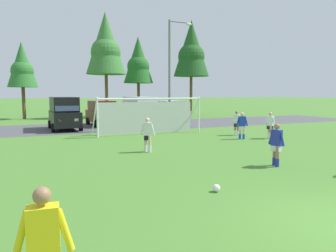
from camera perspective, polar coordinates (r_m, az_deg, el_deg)
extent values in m
plane|color=#477A2D|center=(20.30, -6.31, -1.99)|extent=(400.00, 400.00, 0.00)
cube|color=#4C4C51|center=(27.16, -10.84, -0.07)|extent=(52.00, 8.40, 0.01)
sphere|color=white|center=(9.10, 8.82, -11.12)|extent=(0.22, 0.22, 0.22)
sphere|color=black|center=(9.10, 8.82, -11.09)|extent=(0.08, 0.08, 0.08)
sphere|color=red|center=(9.13, 9.15, -11.06)|extent=(0.07, 0.07, 0.07)
cylinder|color=white|center=(22.73, 5.66, 1.95)|extent=(0.12, 0.12, 2.44)
cylinder|color=white|center=(20.13, -12.75, 1.33)|extent=(0.12, 0.12, 2.44)
cylinder|color=white|center=(21.10, -3.00, 4.99)|extent=(7.32, 0.17, 0.12)
cylinder|color=white|center=(23.51, 4.57, 2.39)|extent=(0.10, 1.94, 2.46)
cylinder|color=white|center=(21.00, -13.24, 1.84)|extent=(0.10, 1.94, 2.46)
cube|color=silver|center=(22.10, -3.92, 1.54)|extent=(6.95, 0.09, 2.20)
cube|color=yellow|center=(4.31, -21.79, -17.17)|extent=(0.40, 0.28, 0.60)
sphere|color=#936B4C|center=(4.16, -22.01, -11.70)|extent=(0.22, 0.22, 0.22)
cylinder|color=yellow|center=(4.38, -25.16, -17.22)|extent=(0.24, 0.11, 0.55)
cylinder|color=yellow|center=(4.27, -18.30, -17.56)|extent=(0.24, 0.11, 0.55)
cylinder|color=#936B4C|center=(21.42, 12.62, -0.60)|extent=(0.14, 0.14, 0.80)
cylinder|color=#936B4C|center=(21.55, 12.15, -0.55)|extent=(0.14, 0.14, 0.80)
cylinder|color=white|center=(21.45, 12.61, -1.24)|extent=(0.15, 0.15, 0.32)
cylinder|color=white|center=(21.58, 12.13, -1.19)|extent=(0.15, 0.15, 0.32)
cube|color=black|center=(21.46, 12.40, 0.27)|extent=(0.39, 0.40, 0.28)
cube|color=white|center=(21.42, 12.43, 1.28)|extent=(0.44, 0.44, 0.60)
sphere|color=#936B4C|center=(21.39, 12.45, 2.43)|extent=(0.22, 0.22, 0.22)
cylinder|color=white|center=(21.34, 13.07, 1.20)|extent=(0.22, 0.23, 0.55)
cylinder|color=white|center=(21.51, 11.79, 1.26)|extent=(0.22, 0.23, 0.55)
cylinder|color=beige|center=(19.66, 13.65, -1.19)|extent=(0.14, 0.14, 0.80)
cylinder|color=beige|center=(19.72, 12.99, -1.16)|extent=(0.14, 0.14, 0.80)
cylinder|color=blue|center=(19.69, 13.64, -1.89)|extent=(0.15, 0.15, 0.32)
cylinder|color=blue|center=(19.75, 12.98, -1.85)|extent=(0.15, 0.15, 0.32)
cube|color=silver|center=(19.66, 13.34, -0.25)|extent=(0.39, 0.32, 0.28)
cube|color=#1E38B7|center=(19.62, 13.37, 0.85)|extent=(0.44, 0.35, 0.60)
sphere|color=beige|center=(19.59, 13.40, 2.11)|extent=(0.22, 0.22, 0.22)
cylinder|color=#1E38B7|center=(19.66, 14.10, 0.79)|extent=(0.25, 0.16, 0.55)
cylinder|color=#1E38B7|center=(19.59, 12.64, 0.80)|extent=(0.25, 0.16, 0.55)
cylinder|color=beige|center=(14.86, -3.35, -3.28)|extent=(0.14, 0.14, 0.80)
cylinder|color=beige|center=(15.04, -4.13, -3.17)|extent=(0.14, 0.14, 0.80)
cylinder|color=white|center=(14.90, -3.35, -4.19)|extent=(0.15, 0.15, 0.32)
cylinder|color=white|center=(15.08, -4.13, -4.07)|extent=(0.15, 0.15, 0.32)
cube|color=black|center=(14.90, -3.75, -2.01)|extent=(0.39, 0.32, 0.28)
cube|color=silver|center=(14.86, -3.76, -0.56)|extent=(0.44, 0.35, 0.60)
sphere|color=beige|center=(14.81, -3.77, 1.09)|extent=(0.22, 0.22, 0.22)
cylinder|color=silver|center=(14.82, -2.79, -0.64)|extent=(0.25, 0.16, 0.55)
cylinder|color=silver|center=(14.90, -4.73, -0.63)|extent=(0.25, 0.16, 0.55)
cylinder|color=tan|center=(20.31, 18.24, -1.10)|extent=(0.14, 0.14, 0.80)
cylinder|color=tan|center=(20.55, 17.94, -1.01)|extent=(0.14, 0.14, 0.80)
cylinder|color=white|center=(20.33, 18.22, -1.78)|extent=(0.15, 0.15, 0.32)
cylinder|color=white|center=(20.58, 17.92, -1.68)|extent=(0.15, 0.15, 0.32)
cube|color=black|center=(20.39, 18.11, -0.17)|extent=(0.34, 0.40, 0.28)
cube|color=white|center=(20.36, 18.15, 0.90)|extent=(0.37, 0.44, 0.60)
sphere|color=tan|center=(20.33, 18.19, 2.10)|extent=(0.22, 0.22, 0.22)
cylinder|color=white|center=(20.22, 18.75, 0.79)|extent=(0.18, 0.25, 0.55)
cylinder|color=white|center=(20.50, 17.56, 0.89)|extent=(0.18, 0.25, 0.55)
cylinder|color=#936B4C|center=(12.60, 19.31, -5.26)|extent=(0.14, 0.14, 0.80)
cylinder|color=#936B4C|center=(12.82, 18.86, -5.05)|extent=(0.14, 0.14, 0.80)
cylinder|color=#232D99|center=(12.65, 19.27, -6.32)|extent=(0.15, 0.15, 0.32)
cylinder|color=#232D99|center=(12.87, 18.82, -6.10)|extent=(0.15, 0.15, 0.32)
cube|color=silver|center=(12.65, 19.13, -3.73)|extent=(0.31, 0.39, 0.28)
cube|color=#232D99|center=(12.60, 19.19, -2.03)|extent=(0.34, 0.43, 0.60)
sphere|color=#936B4C|center=(12.55, 19.25, -0.08)|extent=(0.22, 0.22, 0.22)
cylinder|color=#232D99|center=(12.44, 20.09, -2.24)|extent=(0.15, 0.25, 0.55)
cylinder|color=#232D99|center=(12.76, 18.30, -1.99)|extent=(0.15, 0.25, 0.55)
cube|color=black|center=(25.56, -18.36, 1.32)|extent=(2.06, 4.84, 1.10)
cube|color=black|center=(25.70, -18.49, 3.80)|extent=(1.89, 4.14, 1.10)
cube|color=#28384C|center=(23.74, -17.95, 3.62)|extent=(1.67, 0.49, 0.91)
cube|color=#28384C|center=(25.82, -16.48, 3.87)|extent=(0.11, 3.49, 0.77)
cube|color=white|center=(23.29, -16.38, 1.10)|extent=(0.28, 0.09, 0.20)
cube|color=white|center=(23.16, -19.02, 0.99)|extent=(0.28, 0.09, 0.20)
cube|color=#B21414|center=(27.96, -17.82, 1.81)|extent=(0.28, 0.09, 0.20)
cube|color=#B21414|center=(27.84, -20.03, 1.72)|extent=(0.28, 0.09, 0.20)
cylinder|color=black|center=(24.27, -15.62, -0.12)|extent=(0.25, 0.64, 0.64)
cylinder|color=black|center=(24.04, -20.23, -0.32)|extent=(0.25, 0.64, 0.64)
cylinder|color=black|center=(27.20, -16.63, 0.47)|extent=(0.25, 0.64, 0.64)
cylinder|color=black|center=(26.99, -20.75, 0.30)|extent=(0.25, 0.64, 0.64)
cube|color=maroon|center=(28.05, -11.89, 1.77)|extent=(2.20, 4.72, 1.00)
cube|color=maroon|center=(28.19, -12.04, 3.66)|extent=(1.95, 3.11, 0.84)
cube|color=#28384C|center=(26.83, -11.23, 3.53)|extent=(1.64, 0.49, 0.71)
cube|color=#28384C|center=(28.44, -10.33, 3.71)|extent=(0.21, 2.55, 0.59)
cube|color=white|center=(26.04, -9.44, 1.62)|extent=(0.28, 0.10, 0.20)
cube|color=white|center=(25.74, -11.65, 1.53)|extent=(0.28, 0.10, 0.20)
cube|color=#B21414|center=(30.36, -12.10, 2.16)|extent=(0.28, 0.10, 0.20)
cube|color=#B21414|center=(30.10, -14.02, 2.09)|extent=(0.28, 0.10, 0.20)
cylinder|color=black|center=(27.01, -9.11, 0.61)|extent=(0.28, 0.65, 0.64)
cylinder|color=black|center=(26.47, -13.01, 0.42)|extent=(0.28, 0.65, 0.64)
cylinder|color=black|center=(29.72, -10.86, 1.05)|extent=(0.28, 0.65, 0.64)
cylinder|color=black|center=(29.23, -14.42, 0.89)|extent=(0.28, 0.65, 0.64)
cube|color=silver|center=(27.23, -5.09, 1.86)|extent=(2.09, 4.85, 1.10)
cube|color=silver|center=(27.36, -5.26, 4.18)|extent=(1.91, 4.15, 1.10)
cube|color=#28384C|center=(25.52, -3.74, 4.03)|extent=(1.68, 0.51, 0.91)
cube|color=#28384C|center=(27.68, -3.48, 4.22)|extent=(0.13, 3.48, 0.77)
cube|color=white|center=(25.23, -2.09, 1.68)|extent=(0.28, 0.09, 0.20)
cube|color=white|center=(24.83, -4.38, 1.60)|extent=(0.28, 0.09, 0.20)
cube|color=#B21414|center=(29.62, -5.69, 2.27)|extent=(0.28, 0.09, 0.20)
cube|color=#B21414|center=(29.28, -7.68, 2.21)|extent=(0.28, 0.09, 0.20)
cylinder|color=black|center=(26.25, -1.95, 0.53)|extent=(0.26, 0.65, 0.64)
cylinder|color=black|center=(25.54, -5.99, 0.35)|extent=(0.26, 0.65, 0.64)
cylinder|color=black|center=(29.00, -4.28, 1.02)|extent=(0.26, 0.65, 0.64)
cylinder|color=black|center=(28.36, -7.98, 0.87)|extent=(0.26, 0.65, 0.64)
cube|color=#B2B2BC|center=(28.33, 0.54, 1.94)|extent=(2.03, 4.65, 1.00)
cube|color=#B2B2BC|center=(28.47, 0.39, 3.81)|extent=(1.83, 3.05, 0.84)
cube|color=#28384C|center=(27.17, 1.54, 3.67)|extent=(1.63, 0.42, 0.71)
cube|color=#28384C|center=(28.82, 2.01, 3.83)|extent=(0.11, 2.55, 0.59)
cube|color=white|center=(26.48, 3.47, 1.76)|extent=(0.28, 0.09, 0.20)
cube|color=white|center=(26.05, 1.39, 1.70)|extent=(0.28, 0.09, 0.20)
cube|color=#B21414|center=(30.61, -0.19, 2.32)|extent=(0.28, 0.09, 0.20)
cube|color=#B21414|center=(30.24, -2.03, 2.28)|extent=(0.28, 0.09, 0.20)
cylinder|color=black|center=(27.46, 3.52, 0.75)|extent=(0.26, 0.65, 0.64)
cylinder|color=black|center=(26.70, -0.16, 0.62)|extent=(0.26, 0.65, 0.64)
cylinder|color=black|center=(30.05, 1.16, 1.20)|extent=(0.26, 0.65, 0.64)
cylinder|color=black|center=(29.35, -2.25, 1.09)|extent=(0.26, 0.65, 0.64)
cylinder|color=brown|center=(37.89, -24.81, 3.80)|extent=(0.36, 0.36, 3.50)
cone|color=#2D702D|center=(38.01, -25.09, 10.13)|extent=(3.15, 3.15, 4.90)
sphere|color=#2D702D|center=(37.96, -25.04, 9.03)|extent=(2.36, 2.36, 2.36)
cylinder|color=brown|center=(37.24, -11.13, 5.38)|extent=(0.36, 0.36, 5.04)
cone|color=#387533|center=(37.69, -11.32, 14.60)|extent=(4.53, 4.53, 7.05)
sphere|color=#387533|center=(37.54, -11.29, 13.01)|extent=(3.40, 3.40, 3.40)
cylinder|color=brown|center=(40.12, -5.39, 4.85)|extent=(0.36, 0.36, 4.14)
cone|color=#236023|center=(40.35, -5.46, 11.93)|extent=(3.73, 3.73, 5.80)
sphere|color=#236023|center=(40.26, -5.44, 10.70)|extent=(2.80, 2.80, 2.80)
cylinder|color=brown|center=(40.87, 4.21, 5.51)|extent=(0.36, 0.36, 5.05)
cone|color=#1E511E|center=(41.28, 4.28, 13.95)|extent=(4.54, 4.54, 7.07)
sphere|color=#1E511E|center=(41.14, 4.27, 12.49)|extent=(3.41, 3.41, 3.41)
cylinder|color=slate|center=(23.88, 0.28, 9.14)|extent=(0.18, 0.18, 8.25)
cylinder|color=slate|center=(23.99, 0.27, -0.38)|extent=(0.32, 0.32, 0.30)
cylinder|color=slate|center=(24.78, 2.06, 18.42)|extent=(1.60, 0.10, 0.10)
ellipsoid|color=white|center=(25.11, 3.79, 18.06)|extent=(0.48, 0.28, 0.20)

